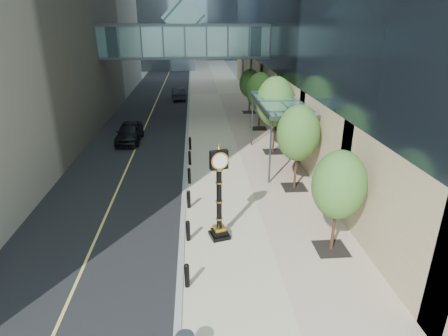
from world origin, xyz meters
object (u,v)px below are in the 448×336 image
(pedestrian, at_px, (291,150))
(car_far, at_px, (178,94))
(street_clock, at_px, (219,200))
(car_near, at_px, (129,132))

(pedestrian, height_order, car_far, pedestrian)
(street_clock, distance_m, car_far, 32.58)
(pedestrian, xyz_separation_m, car_near, (-12.19, 5.55, -0.03))
(pedestrian, relative_size, car_near, 0.33)
(car_near, bearing_deg, car_far, 79.58)
(street_clock, xyz_separation_m, car_far, (-3.02, 32.42, -1.25))
(pedestrian, relative_size, car_far, 0.36)
(street_clock, height_order, car_far, street_clock)
(street_clock, xyz_separation_m, pedestrian, (5.76, 9.63, -1.14))
(street_clock, distance_m, pedestrian, 11.28)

